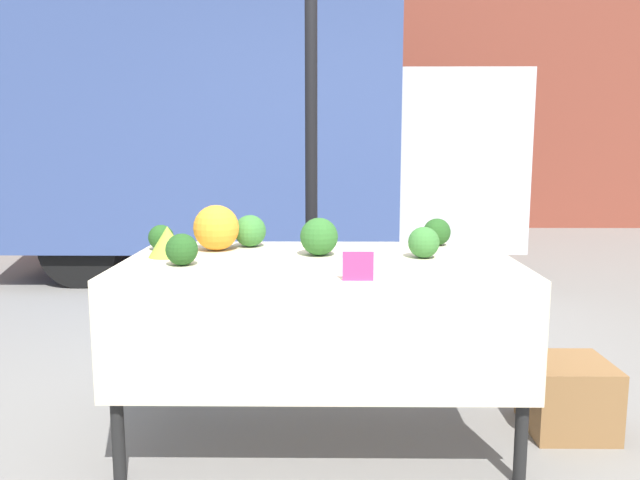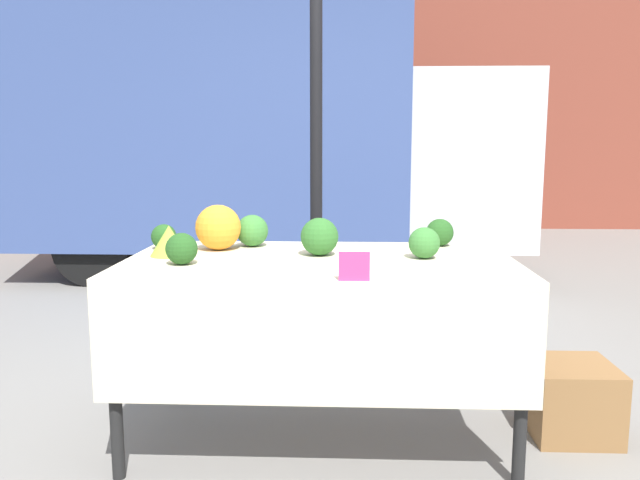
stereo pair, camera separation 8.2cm
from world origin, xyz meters
name	(u,v)px [view 1 (the left image)]	position (x,y,z in m)	size (l,w,h in m)	color
ground_plane	(320,434)	(0.00, 0.00, 0.00)	(40.00, 40.00, 0.00)	gray
building_facade	(325,4)	(0.00, 7.44, 3.45)	(16.00, 0.60, 6.91)	brown
tent_pole	(311,159)	(-0.06, 0.90, 1.22)	(0.07, 0.07, 2.44)	black
parked_truck	(248,136)	(-0.78, 3.81, 1.39)	(4.92, 2.05, 2.60)	#384C84
market_table	(320,284)	(0.00, -0.06, 0.71)	(1.67, 0.93, 0.81)	beige
orange_cauliflower	(216,228)	(-0.48, 0.20, 0.92)	(0.21, 0.21, 0.21)	orange
romanesco_head	(168,241)	(-0.67, 0.03, 0.88)	(0.17, 0.17, 0.14)	#93B238
broccoli_head_0	(424,242)	(0.45, 0.01, 0.88)	(0.14, 0.14, 0.14)	#387533
broccoli_head_1	(182,249)	(-0.56, -0.17, 0.88)	(0.13, 0.13, 0.13)	#23511E
broccoli_head_2	(250,231)	(-0.34, 0.31, 0.89)	(0.15, 0.15, 0.15)	#387533
broccoli_head_3	(437,232)	(0.57, 0.35, 0.88)	(0.13, 0.13, 0.13)	#23511E
broccoli_head_4	(319,237)	(-0.01, 0.07, 0.89)	(0.17, 0.17, 0.17)	#2D6628
broccoli_head_5	(161,237)	(-0.74, 0.21, 0.87)	(0.12, 0.12, 0.12)	#23511E
price_sign	(358,266)	(0.14, -0.45, 0.86)	(0.11, 0.01, 0.11)	#E53D84
produce_crate	(567,396)	(1.13, 0.06, 0.16)	(0.36, 0.37, 0.33)	olive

